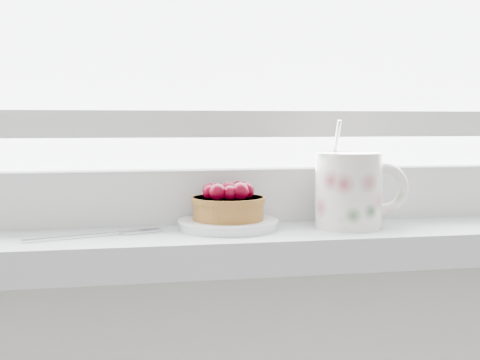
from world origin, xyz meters
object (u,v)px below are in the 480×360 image
object	(u,v)px
raspberry_tart	(228,203)
floral_mug	(351,189)
saucer	(228,225)
fork	(94,235)

from	to	relation	value
raspberry_tart	floral_mug	xyz separation A→B (m)	(0.15, -0.02, 0.02)
saucer	floral_mug	size ratio (longest dim) A/B	0.92
raspberry_tart	fork	bearing A→B (deg)	-173.20
saucer	floral_mug	world-z (taller)	floral_mug
saucer	fork	distance (m)	0.16
floral_mug	fork	world-z (taller)	floral_mug
saucer	fork	size ratio (longest dim) A/B	0.76
saucer	fork	bearing A→B (deg)	-173.14
floral_mug	fork	xyz separation A→B (m)	(-0.32, -0.00, -0.05)
raspberry_tart	fork	distance (m)	0.17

